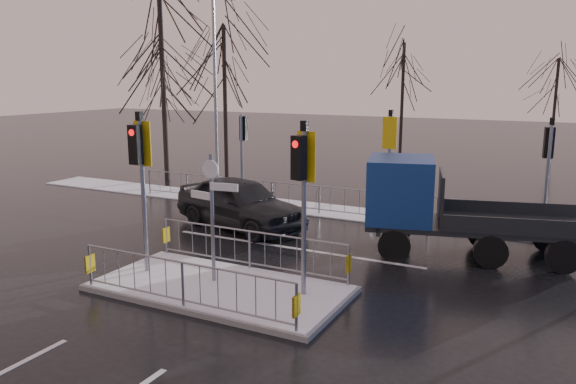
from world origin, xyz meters
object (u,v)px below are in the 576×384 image
at_px(flatbed_truck, 430,204).
at_px(street_lamp_left, 217,89).
at_px(traffic_island, 219,275).
at_px(car_far_lane, 240,203).

bearing_deg(flatbed_truck, street_lamp_left, 156.73).
xyz_separation_m(traffic_island, flatbed_truck, (3.70, 5.14, 1.06)).
xyz_separation_m(car_far_lane, street_lamp_left, (-3.82, 4.38, 3.64)).
bearing_deg(car_far_lane, traffic_island, -136.42).
distance_m(traffic_island, car_far_lane, 5.75).
height_order(flatbed_truck, street_lamp_left, street_lamp_left).
distance_m(traffic_island, street_lamp_left, 12.17).
height_order(traffic_island, flatbed_truck, traffic_island).
relative_size(car_far_lane, flatbed_truck, 0.80).
bearing_deg(car_far_lane, flatbed_truck, -73.10).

